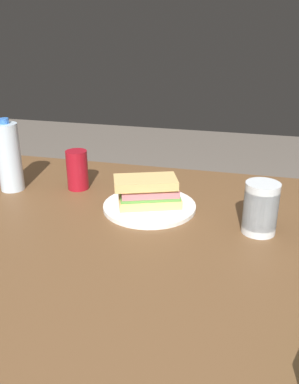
{
  "coord_description": "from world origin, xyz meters",
  "views": [
    {
      "loc": [
        -0.28,
        0.84,
        1.24
      ],
      "look_at": [
        -0.02,
        -0.17,
        0.8
      ],
      "focal_mm": 38.42,
      "sensor_mm": 36.0,
      "label": 1
    }
  ],
  "objects_px": {
    "sandwich": "(148,191)",
    "plastic_cup_stack": "(261,208)",
    "soda_can_red": "(77,170)",
    "paper_plate": "(149,206)",
    "water_bottle_tall": "(9,157)",
    "dining_table": "(126,265)"
  },
  "relations": [
    {
      "from": "water_bottle_tall",
      "to": "sandwich",
      "type": "bearing_deg",
      "value": 175.38
    },
    {
      "from": "dining_table",
      "to": "soda_can_red",
      "type": "bearing_deg",
      "value": -47.99
    },
    {
      "from": "paper_plate",
      "to": "sandwich",
      "type": "distance_m",
      "value": 0.05
    },
    {
      "from": "soda_can_red",
      "to": "dining_table",
      "type": "bearing_deg",
      "value": 132.01
    },
    {
      "from": "dining_table",
      "to": "sandwich",
      "type": "bearing_deg",
      "value": -95.31
    },
    {
      "from": "dining_table",
      "to": "paper_plate",
      "type": "height_order",
      "value": "paper_plate"
    },
    {
      "from": "water_bottle_tall",
      "to": "plastic_cup_stack",
      "type": "distance_m",
      "value": 0.75
    },
    {
      "from": "sandwich",
      "to": "water_bottle_tall",
      "type": "xyz_separation_m",
      "value": [
        0.45,
        -0.04,
        0.05
      ]
    },
    {
      "from": "dining_table",
      "to": "soda_can_red",
      "type": "height_order",
      "value": "soda_can_red"
    },
    {
      "from": "dining_table",
      "to": "paper_plate",
      "type": "distance_m",
      "value": 0.19
    },
    {
      "from": "paper_plate",
      "to": "plastic_cup_stack",
      "type": "height_order",
      "value": "plastic_cup_stack"
    },
    {
      "from": "paper_plate",
      "to": "plastic_cup_stack",
      "type": "bearing_deg",
      "value": 167.37
    },
    {
      "from": "soda_can_red",
      "to": "water_bottle_tall",
      "type": "relative_size",
      "value": 0.55
    },
    {
      "from": "dining_table",
      "to": "paper_plate",
      "type": "bearing_deg",
      "value": -96.16
    },
    {
      "from": "sandwich",
      "to": "paper_plate",
      "type": "bearing_deg",
      "value": -132.81
    },
    {
      "from": "paper_plate",
      "to": "soda_can_red",
      "type": "bearing_deg",
      "value": -19.57
    },
    {
      "from": "sandwich",
      "to": "plastic_cup_stack",
      "type": "distance_m",
      "value": 0.31
    },
    {
      "from": "water_bottle_tall",
      "to": "plastic_cup_stack",
      "type": "relative_size",
      "value": 1.71
    },
    {
      "from": "dining_table",
      "to": "water_bottle_tall",
      "type": "distance_m",
      "value": 0.51
    },
    {
      "from": "dining_table",
      "to": "soda_can_red",
      "type": "xyz_separation_m",
      "value": [
        0.23,
        -0.26,
        0.14
      ]
    },
    {
      "from": "plastic_cup_stack",
      "to": "dining_table",
      "type": "bearing_deg",
      "value": 18.28
    },
    {
      "from": "plastic_cup_stack",
      "to": "soda_can_red",
      "type": "bearing_deg",
      "value": -15.88
    }
  ]
}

